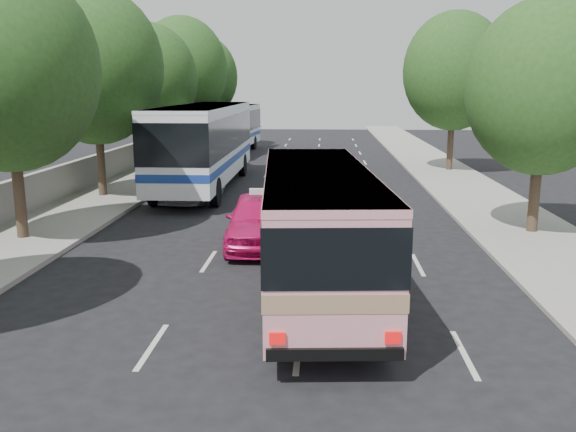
# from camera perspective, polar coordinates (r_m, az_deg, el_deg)

# --- Properties ---
(ground) EXTENTS (120.00, 120.00, 0.00)m
(ground) POSITION_cam_1_polar(r_m,az_deg,el_deg) (14.10, -2.80, -8.95)
(ground) COLOR black
(ground) RESTS_ON ground
(sidewalk_left) EXTENTS (4.00, 90.00, 0.15)m
(sidewalk_left) POSITION_cam_1_polar(r_m,az_deg,el_deg) (34.90, -13.23, 3.55)
(sidewalk_left) COLOR #9E998E
(sidewalk_left) RESTS_ON ground
(sidewalk_right) EXTENTS (4.00, 90.00, 0.12)m
(sidewalk_right) POSITION_cam_1_polar(r_m,az_deg,el_deg) (34.19, 15.28, 3.25)
(sidewalk_right) COLOR #9E998E
(sidewalk_right) RESTS_ON ground
(low_wall) EXTENTS (0.30, 90.00, 1.50)m
(low_wall) POSITION_cam_1_polar(r_m,az_deg,el_deg) (35.35, -16.10, 4.85)
(low_wall) COLOR #9E998E
(low_wall) RESTS_ON sidewalk_left
(tree_left_b) EXTENTS (5.70, 5.70, 8.88)m
(tree_left_b) POSITION_cam_1_polar(r_m,az_deg,el_deg) (21.45, -24.71, 13.04)
(tree_left_b) COLOR #38281E
(tree_left_b) RESTS_ON ground
(tree_left_c) EXTENTS (6.00, 6.00, 9.35)m
(tree_left_c) POSITION_cam_1_polar(r_m,az_deg,el_deg) (28.86, -17.55, 13.66)
(tree_left_c) COLOR #38281E
(tree_left_c) RESTS_ON ground
(tree_left_d) EXTENTS (5.52, 5.52, 8.60)m
(tree_left_d) POSITION_cam_1_polar(r_m,az_deg,el_deg) (36.42, -12.81, 12.69)
(tree_left_d) COLOR #38281E
(tree_left_d) RESTS_ON ground
(tree_left_e) EXTENTS (6.30, 6.30, 9.82)m
(tree_left_e) POSITION_cam_1_polar(r_m,az_deg,el_deg) (44.16, -9.80, 13.69)
(tree_left_e) COLOR #38281E
(tree_left_e) RESTS_ON ground
(tree_left_f) EXTENTS (5.88, 5.88, 9.16)m
(tree_left_f) POSITION_cam_1_polar(r_m,az_deg,el_deg) (52.02, -7.97, 13.01)
(tree_left_f) COLOR #38281E
(tree_left_f) RESTS_ON ground
(tree_right_near) EXTENTS (5.10, 5.10, 7.95)m
(tree_right_near) POSITION_cam_1_polar(r_m,az_deg,el_deg) (22.26, 23.10, 11.52)
(tree_right_near) COLOR #38281E
(tree_right_near) RESTS_ON ground
(tree_right_far) EXTENTS (6.00, 6.00, 9.35)m
(tree_right_far) POSITION_cam_1_polar(r_m,az_deg,el_deg) (37.81, 15.46, 13.27)
(tree_right_far) COLOR #38281E
(tree_right_far) RESTS_ON ground
(pink_bus) EXTENTS (3.23, 9.90, 3.11)m
(pink_bus) POSITION_cam_1_polar(r_m,az_deg,el_deg) (14.77, 2.71, -0.14)
(pink_bus) COLOR pink
(pink_bus) RESTS_ON ground
(pink_taxi) EXTENTS (2.30, 5.05, 1.68)m
(pink_taxi) POSITION_cam_1_polar(r_m,az_deg,el_deg) (19.57, -2.79, -0.37)
(pink_taxi) COLOR #D61261
(pink_taxi) RESTS_ON ground
(white_pickup) EXTENTS (2.59, 5.17, 1.44)m
(white_pickup) POSITION_cam_1_polar(r_m,az_deg,el_deg) (28.10, -8.89, 3.06)
(white_pickup) COLOR silver
(white_pickup) RESTS_ON ground
(tour_coach_front) EXTENTS (3.06, 13.78, 4.12)m
(tour_coach_front) POSITION_cam_1_polar(r_m,az_deg,el_deg) (30.80, -7.82, 7.17)
(tour_coach_front) COLOR white
(tour_coach_front) RESTS_ON ground
(tour_coach_rear) EXTENTS (3.54, 12.14, 3.58)m
(tour_coach_rear) POSITION_cam_1_polar(r_m,az_deg,el_deg) (46.31, -5.56, 8.43)
(tour_coach_rear) COLOR white
(tour_coach_rear) RESTS_ON ground
(taxi_roof_sign) EXTENTS (0.56, 0.22, 0.18)m
(taxi_roof_sign) POSITION_cam_1_polar(r_m,az_deg,el_deg) (19.40, -2.81, 2.31)
(taxi_roof_sign) COLOR silver
(taxi_roof_sign) RESTS_ON pink_taxi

